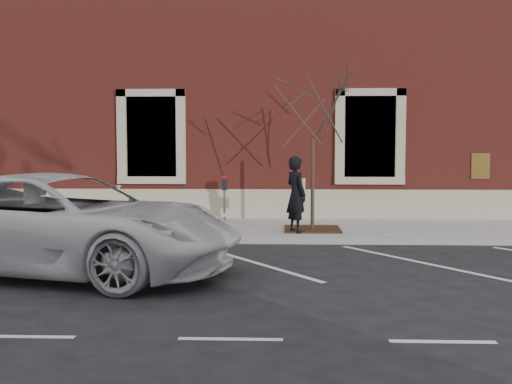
{
  "coord_description": "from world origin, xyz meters",
  "views": [
    {
      "loc": [
        0.57,
        -14.15,
        2.25
      ],
      "look_at": [
        0.0,
        0.6,
        1.1
      ],
      "focal_mm": 45.0,
      "sensor_mm": 36.0,
      "label": 1
    }
  ],
  "objects_px": {
    "sapling": "(313,114)",
    "white_truck": "(62,224)",
    "parking_meter": "(224,194)",
    "man": "(296,195)"
  },
  "relations": [
    {
      "from": "man",
      "to": "parking_meter",
      "type": "distance_m",
      "value": 1.69
    },
    {
      "from": "parking_meter",
      "to": "sapling",
      "type": "bearing_deg",
      "value": 45.75
    },
    {
      "from": "man",
      "to": "parking_meter",
      "type": "height_order",
      "value": "man"
    },
    {
      "from": "sapling",
      "to": "white_truck",
      "type": "bearing_deg",
      "value": -134.83
    },
    {
      "from": "sapling",
      "to": "white_truck",
      "type": "xyz_separation_m",
      "value": [
        -4.51,
        -4.54,
        -2.06
      ]
    },
    {
      "from": "white_truck",
      "to": "man",
      "type": "bearing_deg",
      "value": -31.19
    },
    {
      "from": "parking_meter",
      "to": "white_truck",
      "type": "height_order",
      "value": "white_truck"
    },
    {
      "from": "sapling",
      "to": "parking_meter",
      "type": "bearing_deg",
      "value": -155.29
    },
    {
      "from": "man",
      "to": "white_truck",
      "type": "distance_m",
      "value": 5.77
    },
    {
      "from": "parking_meter",
      "to": "sapling",
      "type": "distance_m",
      "value": 2.89
    }
  ]
}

